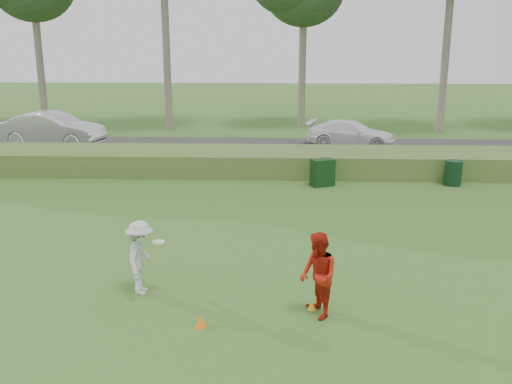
{
  "coord_description": "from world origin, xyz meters",
  "views": [
    {
      "loc": [
        0.6,
        -11.02,
        5.37
      ],
      "look_at": [
        0.0,
        4.0,
        1.3
      ],
      "focal_mm": 40.0,
      "sensor_mm": 36.0,
      "label": 1
    }
  ],
  "objects_px": {
    "cone_yellow": "(312,305)",
    "car_right": "(351,134)",
    "trash_bin": "(453,173)",
    "car_mid": "(53,129)",
    "player_white": "(141,258)",
    "player_red": "(318,276)",
    "cone_orange": "(201,321)",
    "utility_cabinet": "(323,173)"
  },
  "relations": [
    {
      "from": "utility_cabinet",
      "to": "trash_bin",
      "type": "relative_size",
      "value": 1.08
    },
    {
      "from": "car_mid",
      "to": "car_right",
      "type": "distance_m",
      "value": 15.06
    },
    {
      "from": "player_white",
      "to": "car_right",
      "type": "xyz_separation_m",
      "value": [
        6.61,
        17.4,
        -0.12
      ]
    },
    {
      "from": "cone_yellow",
      "to": "trash_bin",
      "type": "bearing_deg",
      "value": 60.74
    },
    {
      "from": "cone_orange",
      "to": "car_right",
      "type": "height_order",
      "value": "car_right"
    },
    {
      "from": "cone_orange",
      "to": "utility_cabinet",
      "type": "xyz_separation_m",
      "value": [
        3.11,
        10.96,
        0.39
      ]
    },
    {
      "from": "cone_yellow",
      "to": "trash_bin",
      "type": "relative_size",
      "value": 0.2
    },
    {
      "from": "car_right",
      "to": "cone_yellow",
      "type": "bearing_deg",
      "value": -174.67
    },
    {
      "from": "player_white",
      "to": "player_red",
      "type": "height_order",
      "value": "player_red"
    },
    {
      "from": "cone_yellow",
      "to": "cone_orange",
      "type": "bearing_deg",
      "value": -159.48
    },
    {
      "from": "cone_orange",
      "to": "cone_yellow",
      "type": "distance_m",
      "value": 2.32
    },
    {
      "from": "player_white",
      "to": "car_mid",
      "type": "height_order",
      "value": "car_mid"
    },
    {
      "from": "utility_cabinet",
      "to": "car_mid",
      "type": "bearing_deg",
      "value": 127.01
    },
    {
      "from": "utility_cabinet",
      "to": "cone_yellow",
      "type": "bearing_deg",
      "value": -119.09
    },
    {
      "from": "player_red",
      "to": "car_right",
      "type": "height_order",
      "value": "player_red"
    },
    {
      "from": "player_red",
      "to": "trash_bin",
      "type": "height_order",
      "value": "player_red"
    },
    {
      "from": "player_red",
      "to": "cone_orange",
      "type": "height_order",
      "value": "player_red"
    },
    {
      "from": "cone_yellow",
      "to": "utility_cabinet",
      "type": "distance_m",
      "value": 10.2
    },
    {
      "from": "cone_orange",
      "to": "trash_bin",
      "type": "xyz_separation_m",
      "value": [
        8.02,
        11.25,
        0.35
      ]
    },
    {
      "from": "player_white",
      "to": "car_mid",
      "type": "xyz_separation_m",
      "value": [
        -8.43,
        16.76,
        0.1
      ]
    },
    {
      "from": "cone_yellow",
      "to": "utility_cabinet",
      "type": "relative_size",
      "value": 0.19
    },
    {
      "from": "cone_yellow",
      "to": "utility_cabinet",
      "type": "height_order",
      "value": "utility_cabinet"
    },
    {
      "from": "cone_yellow",
      "to": "car_mid",
      "type": "xyz_separation_m",
      "value": [
        -12.09,
        17.42,
        0.82
      ]
    },
    {
      "from": "player_red",
      "to": "cone_orange",
      "type": "bearing_deg",
      "value": -96.21
    },
    {
      "from": "player_red",
      "to": "car_mid",
      "type": "distance_m",
      "value": 21.47
    },
    {
      "from": "player_white",
      "to": "cone_orange",
      "type": "height_order",
      "value": "player_white"
    },
    {
      "from": "cone_yellow",
      "to": "trash_bin",
      "type": "distance_m",
      "value": 11.97
    },
    {
      "from": "trash_bin",
      "to": "car_right",
      "type": "distance_m",
      "value": 8.16
    },
    {
      "from": "cone_yellow",
      "to": "player_white",
      "type": "bearing_deg",
      "value": 169.67
    },
    {
      "from": "player_white",
      "to": "car_right",
      "type": "bearing_deg",
      "value": -18.87
    },
    {
      "from": "cone_orange",
      "to": "trash_bin",
      "type": "bearing_deg",
      "value": 54.52
    },
    {
      "from": "player_white",
      "to": "cone_orange",
      "type": "relative_size",
      "value": 6.53
    },
    {
      "from": "utility_cabinet",
      "to": "trash_bin",
      "type": "distance_m",
      "value": 4.92
    },
    {
      "from": "player_white",
      "to": "utility_cabinet",
      "type": "relative_size",
      "value": 1.59
    },
    {
      "from": "player_red",
      "to": "cone_yellow",
      "type": "xyz_separation_m",
      "value": [
        -0.09,
        0.26,
        -0.77
      ]
    },
    {
      "from": "player_white",
      "to": "player_red",
      "type": "distance_m",
      "value": 3.85
    },
    {
      "from": "utility_cabinet",
      "to": "car_right",
      "type": "bearing_deg",
      "value": 51.87
    },
    {
      "from": "player_white",
      "to": "trash_bin",
      "type": "relative_size",
      "value": 1.73
    },
    {
      "from": "utility_cabinet",
      "to": "car_right",
      "type": "xyz_separation_m",
      "value": [
        2.02,
        7.92,
        0.19
      ]
    },
    {
      "from": "cone_orange",
      "to": "cone_yellow",
      "type": "xyz_separation_m",
      "value": [
        2.17,
        0.81,
        -0.03
      ]
    },
    {
      "from": "player_red",
      "to": "car_right",
      "type": "distance_m",
      "value": 18.56
    },
    {
      "from": "cone_yellow",
      "to": "car_right",
      "type": "distance_m",
      "value": 18.32
    }
  ]
}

